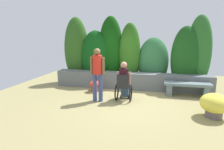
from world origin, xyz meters
TOP-DOWN VIEW (x-y plane):
  - ground_plane at (0.00, 0.00)m, footprint 10.11×10.11m
  - stone_retaining_wall at (0.00, 1.48)m, footprint 6.32×0.53m
  - hedge_backdrop at (-0.17, 2.12)m, footprint 6.34×1.11m
  - stone_bench at (2.12, 0.91)m, footprint 1.62×0.42m
  - person_in_wheelchair at (-0.05, -0.02)m, footprint 0.53×0.66m
  - person_standing_companion at (-0.89, -0.28)m, footprint 0.49×0.30m
  - flower_pot_purple_near at (-1.31, 0.74)m, footprint 0.43×0.43m
  - flower_pot_terracotta_by_wall at (2.54, -0.85)m, footprint 0.76×0.76m

SIDE VIEW (x-z plane):
  - ground_plane at x=0.00m, z-range 0.00..0.00m
  - flower_pot_purple_near at x=-1.31m, z-range 0.04..0.48m
  - stone_bench at x=2.12m, z-range 0.08..0.58m
  - stone_retaining_wall at x=0.00m, z-range 0.00..0.67m
  - flower_pot_terracotta_by_wall at x=2.54m, z-range 0.03..0.69m
  - person_in_wheelchair at x=-0.05m, z-range -0.04..1.29m
  - person_standing_companion at x=-0.89m, z-range 0.14..1.90m
  - hedge_backdrop at x=-0.17m, z-range -0.17..2.84m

